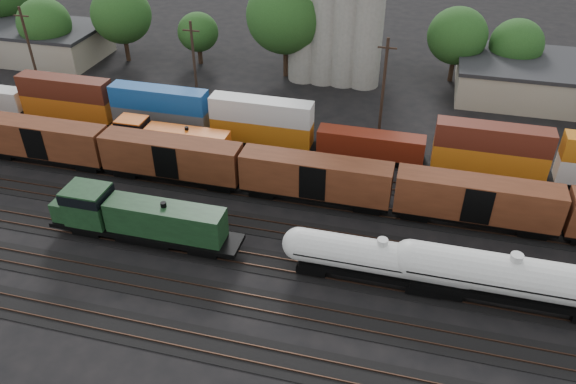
% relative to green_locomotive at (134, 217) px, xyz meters
% --- Properties ---
extents(ground, '(600.00, 600.00, 0.00)m').
position_rel_green_locomotive_xyz_m(ground, '(7.12, 5.00, -2.72)').
color(ground, black).
extents(tracks, '(180.00, 33.20, 0.20)m').
position_rel_green_locomotive_xyz_m(tracks, '(7.12, 5.00, -2.67)').
color(tracks, black).
rests_on(tracks, ground).
extents(green_locomotive, '(18.10, 3.19, 4.79)m').
position_rel_green_locomotive_xyz_m(green_locomotive, '(0.00, 0.00, 0.00)').
color(green_locomotive, black).
rests_on(green_locomotive, ground).
extents(tank_car_a, '(16.67, 2.98, 4.37)m').
position_rel_green_locomotive_xyz_m(tank_car_a, '(22.29, 0.00, -0.12)').
color(tank_car_a, silver).
rests_on(tank_car_a, ground).
extents(tank_car_b, '(18.80, 3.37, 4.93)m').
position_rel_green_locomotive_xyz_m(tank_car_b, '(32.44, 0.00, 0.19)').
color(tank_car_b, silver).
rests_on(tank_car_b, ground).
extents(orange_locomotive, '(16.02, 2.67, 4.00)m').
position_rel_green_locomotive_xyz_m(orange_locomotive, '(-3.84, 15.00, -0.42)').
color(orange_locomotive, black).
rests_on(orange_locomotive, ground).
extents(boxcar_string, '(184.40, 2.90, 4.20)m').
position_rel_green_locomotive_xyz_m(boxcar_string, '(22.32, 10.00, 0.40)').
color(boxcar_string, black).
rests_on(boxcar_string, ground).
extents(container_wall, '(160.00, 2.60, 5.80)m').
position_rel_green_locomotive_xyz_m(container_wall, '(7.31, 20.00, 0.15)').
color(container_wall, black).
rests_on(container_wall, ground).
extents(grain_silo, '(13.40, 5.00, 29.00)m').
position_rel_green_locomotive_xyz_m(grain_silo, '(10.40, 41.00, 8.54)').
color(grain_silo, gray).
rests_on(grain_silo, ground).
extents(industrial_sheds, '(119.38, 17.26, 5.10)m').
position_rel_green_locomotive_xyz_m(industrial_sheds, '(13.75, 40.25, -0.16)').
color(industrial_sheds, '#9E937F').
rests_on(industrial_sheds, ground).
extents(tree_band, '(164.70, 22.34, 14.37)m').
position_rel_green_locomotive_xyz_m(tree_band, '(-0.67, 43.23, 4.68)').
color(tree_band, black).
rests_on(tree_band, ground).
extents(utility_poles, '(122.20, 0.36, 12.00)m').
position_rel_green_locomotive_xyz_m(utility_poles, '(7.12, 27.00, 3.49)').
color(utility_poles, black).
rests_on(utility_poles, ground).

